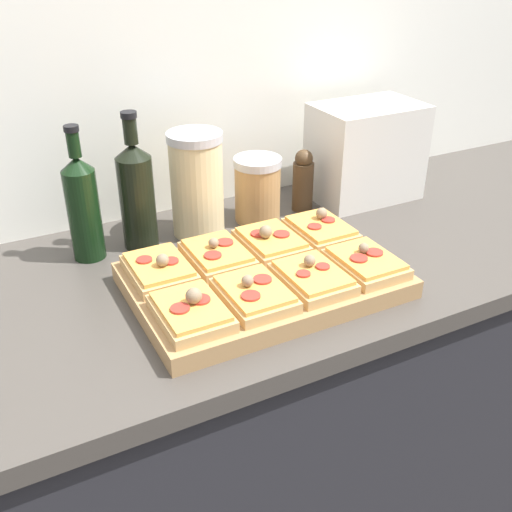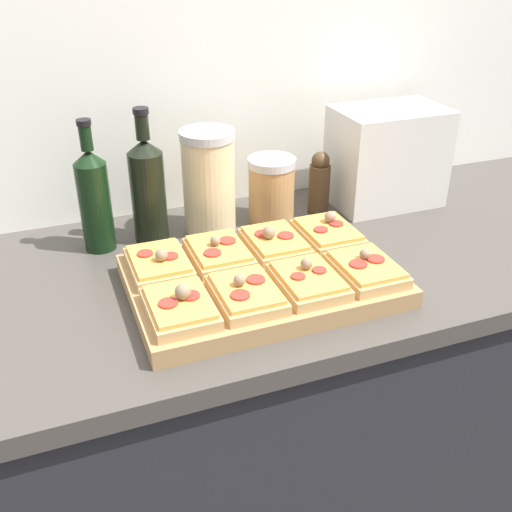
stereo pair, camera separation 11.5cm
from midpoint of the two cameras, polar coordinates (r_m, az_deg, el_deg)
name	(u,v)px [view 2 (the right image)]	position (r m, az deg, el deg)	size (l,w,h in m)	color
wall_back	(173,50)	(1.41, -5.53, 18.90)	(6.00, 0.06, 2.50)	silver
kitchen_counter	(231,426)	(1.49, -0.09, -16.00)	(2.63, 0.67, 0.88)	#232328
cutting_board	(262,281)	(1.14, 3.41, -2.44)	(0.49, 0.33, 0.04)	#A37A4C
pizza_slice_back_left	(159,263)	(1.14, -6.41, -0.77)	(0.11, 0.15, 0.05)	tan
pizza_slice_back_midleft	(219,252)	(1.17, -0.79, 0.26)	(0.11, 0.15, 0.05)	tan
pizza_slice_back_midright	(275,242)	(1.21, 4.51, 1.25)	(0.11, 0.15, 0.05)	tan
pizza_slice_back_right	(328,233)	(1.26, 9.46, 2.14)	(0.11, 0.15, 0.05)	tan
pizza_slice_front_left	(180,306)	(1.01, -4.04, -4.91)	(0.11, 0.15, 0.06)	tan
pizza_slice_front_midleft	(246,293)	(1.04, 2.21, -3.65)	(0.11, 0.15, 0.05)	tan
pizza_slice_front_midright	(308,280)	(1.09, 8.01, -2.40)	(0.11, 0.15, 0.05)	tan
pizza_slice_front_right	(366,269)	(1.14, 13.29, -1.26)	(0.11, 0.15, 0.05)	tan
olive_oil_bottle	(94,198)	(1.27, -12.68, 5.33)	(0.07, 0.07, 0.28)	black
wine_bottle	(148,189)	(1.29, -7.76, 6.32)	(0.07, 0.07, 0.29)	black
grain_jar_tall	(209,182)	(1.32, -2.04, 7.02)	(0.12, 0.12, 0.23)	beige
grain_jar_short	(271,189)	(1.39, 3.85, 6.29)	(0.11, 0.11, 0.15)	#AD7F4C
pepper_mill	(319,183)	(1.44, 8.34, 6.82)	(0.05, 0.05, 0.15)	#47331E
toaster_oven	(387,156)	(1.52, 14.52, 9.13)	(0.28, 0.17, 0.24)	beige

